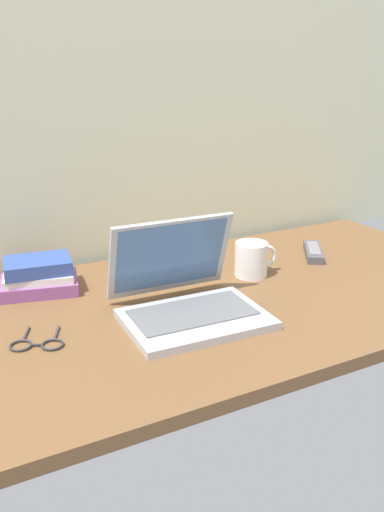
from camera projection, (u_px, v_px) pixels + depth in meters
The scene contains 6 objects.
desk at pixel (207, 305), 1.36m from camera, with size 1.60×0.76×0.03m.
laptop at pixel (186, 296), 1.26m from camera, with size 0.32×0.30×0.21m.
coffee_mug at pixel (252, 259), 1.48m from camera, with size 0.13×0.09×0.09m.
remote_control_near at pixel (313, 252), 1.65m from camera, with size 0.13×0.16×0.02m.
eyeglasses at pixel (37, 344), 1.13m from camera, with size 0.12×0.13×0.01m.
book_stack at pixel (39, 276), 1.39m from camera, with size 0.21×0.17×0.09m.
Camera 1 is at (-0.61, -1.07, 0.59)m, focal length 38.97 mm.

